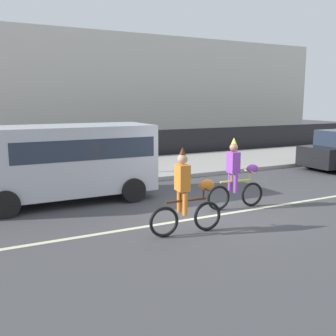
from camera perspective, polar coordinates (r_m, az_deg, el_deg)
name	(u,v)px	position (r m, az deg, el deg)	size (l,w,h in m)	color
ground_plane	(207,210)	(10.54, 5.70, -6.12)	(80.00, 80.00, 0.00)	#424244
road_centre_line	(218,215)	(10.14, 7.25, -6.77)	(36.00, 0.14, 0.01)	beige
sidewalk_curb	(121,170)	(16.22, -6.90, -0.24)	(60.00, 5.00, 0.15)	#9E9B93
fence_line	(99,147)	(18.85, -10.05, 3.00)	(40.00, 0.08, 1.40)	black
building_backdrop	(114,92)	(28.11, -7.89, 10.82)	(28.00, 8.00, 6.85)	beige
parade_cyclist_orange	(187,196)	(8.49, 2.78, -4.12)	(1.72, 0.50, 1.92)	black
parade_cyclist_purple	(237,178)	(10.66, 9.92, -1.38)	(1.72, 0.50, 1.92)	black
parked_van_silver	(67,157)	(11.57, -14.51, 1.52)	(5.00, 2.22, 2.18)	silver
pedestrian_onlooker	(84,147)	(16.27, -12.03, 2.99)	(0.32, 0.20, 1.62)	#33333D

